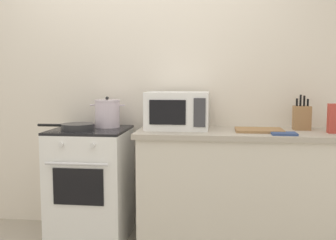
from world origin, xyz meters
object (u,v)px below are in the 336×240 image
(cutting_board, at_px, (259,130))
(oven_mitt, at_px, (284,134))
(pasta_box, at_px, (334,119))
(stock_pot, at_px, (107,113))
(stove, at_px, (91,184))
(frying_pan, at_px, (77,127))
(knife_block, at_px, (302,117))
(microwave, at_px, (178,111))

(cutting_board, xyz_separation_m, oven_mitt, (0.16, -0.16, -0.00))
(cutting_board, bearing_deg, pasta_box, -3.17)
(stock_pot, bearing_deg, stove, -131.97)
(oven_mitt, bearing_deg, frying_pan, 177.18)
(stove, height_order, pasta_box, pasta_box)
(frying_pan, relative_size, cutting_board, 1.29)
(knife_block, height_order, oven_mitt, knife_block)
(stove, bearing_deg, stock_pot, 48.03)
(stove, bearing_deg, knife_block, 4.76)
(microwave, height_order, oven_mitt, microwave)
(microwave, bearing_deg, stove, -173.63)
(knife_block, distance_m, pasta_box, 0.26)
(stove, bearing_deg, oven_mitt, -6.01)
(stock_pot, xyz_separation_m, cutting_board, (1.24, -0.12, -0.11))
(frying_pan, distance_m, microwave, 0.81)
(knife_block, relative_size, pasta_box, 1.27)
(knife_block, bearing_deg, pasta_box, -41.08)
(cutting_board, xyz_separation_m, pasta_box, (0.54, -0.03, 0.10))
(pasta_box, bearing_deg, stove, 179.13)
(stock_pot, xyz_separation_m, knife_block, (1.58, 0.02, -0.02))
(oven_mitt, bearing_deg, microwave, 163.45)
(microwave, distance_m, pasta_box, 1.19)
(stock_pot, relative_size, microwave, 0.60)
(stove, relative_size, microwave, 1.84)
(stove, distance_m, oven_mitt, 1.59)
(microwave, bearing_deg, knife_block, 3.59)
(frying_pan, xyz_separation_m, microwave, (0.79, 0.16, 0.12))
(stock_pot, distance_m, knife_block, 1.58)
(stove, xyz_separation_m, pasta_box, (1.89, -0.03, 0.57))
(microwave, bearing_deg, stock_pot, 175.63)
(microwave, xyz_separation_m, knife_block, (0.99, 0.06, -0.05))
(oven_mitt, bearing_deg, knife_block, 58.05)
(stove, height_order, stock_pot, stock_pot)
(stock_pot, distance_m, pasta_box, 1.79)
(microwave, bearing_deg, frying_pan, -168.55)
(knife_block, relative_size, oven_mitt, 1.56)
(frying_pan, bearing_deg, pasta_box, 1.50)
(stove, xyz_separation_m, knife_block, (1.70, 0.14, 0.56))
(microwave, bearing_deg, oven_mitt, -16.55)
(frying_pan, distance_m, cutting_board, 1.43)
(pasta_box, bearing_deg, microwave, 174.78)
(knife_block, distance_m, oven_mitt, 0.37)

